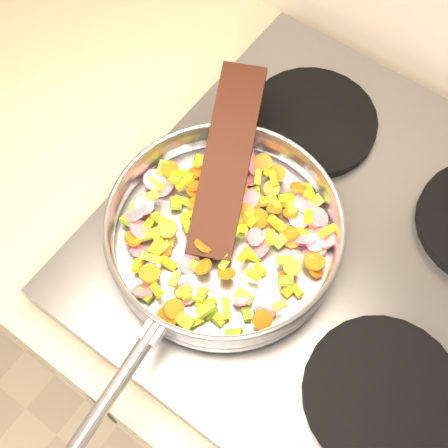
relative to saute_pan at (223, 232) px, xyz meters
The scene contains 7 objects.
cooktop 0.17m from the saute_pan, 37.30° to the left, with size 0.60×0.60×0.04m, color #939399.
grate_fl 0.06m from the saute_pan, 107.24° to the right, with size 0.19×0.19×0.02m, color black.
grate_fr 0.27m from the saute_pan, ahead, with size 0.19×0.19×0.02m, color black.
grate_bl 0.24m from the saute_pan, 93.28° to the left, with size 0.19×0.19×0.02m, color black.
saute_pan is the anchor object (origin of this frame).
vegetable_heap 0.02m from the saute_pan, 100.58° to the left, with size 0.28×0.29×0.05m.
wooden_spatula 0.09m from the saute_pan, 123.14° to the left, with size 0.26×0.06×0.01m, color black.
Camera 1 is at (-0.62, 1.29, 1.69)m, focal length 50.00 mm.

